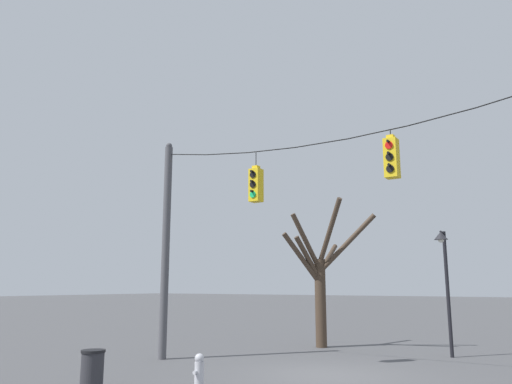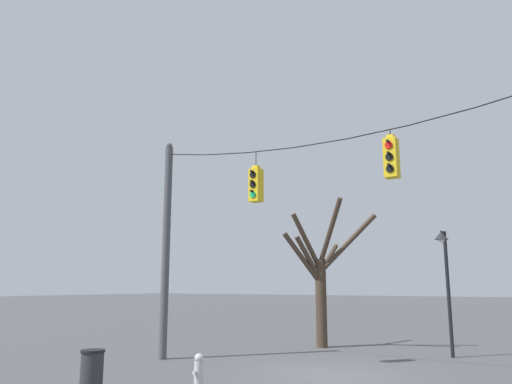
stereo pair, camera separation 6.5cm
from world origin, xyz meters
name	(u,v)px [view 2 (the right image)]	position (x,y,z in m)	size (l,w,h in m)	color
ground_plane	(329,376)	(0.00, 0.00, 0.00)	(200.00, 200.00, 0.00)	#4C4C4F
utility_pole_left	(166,247)	(-5.79, -0.19, 3.61)	(0.26, 0.26, 7.24)	#4C4C51
span_wire	(321,137)	(0.00, -0.19, 6.50)	(11.58, 0.03, 0.53)	black
traffic_light_near_right_pole	(256,185)	(-2.19, -0.19, 5.36)	(0.34, 0.58, 1.56)	yellow
traffic_light_near_left_pole	(391,158)	(2.01, -0.19, 5.63)	(0.34, 0.58, 1.30)	yellow
street_lamp	(445,263)	(2.05, 5.02, 3.08)	(0.45, 0.78, 4.18)	black
bare_tree	(322,277)	(-2.67, 5.34, 2.68)	(3.23, 3.14, 5.63)	#423326
fire_hydrant	(199,370)	(-1.99, -3.02, 0.38)	(0.22, 0.30, 0.75)	silver
trash_bin	(92,369)	(-3.82, -4.64, 0.45)	(0.55, 0.55, 0.88)	#2D2D33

